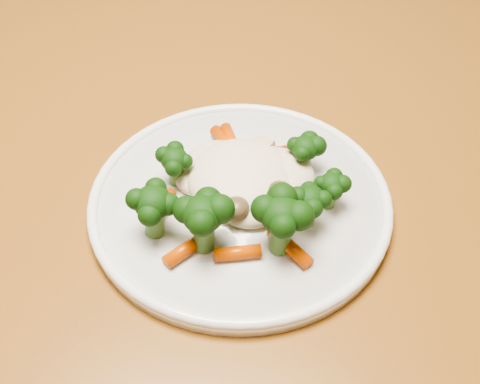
% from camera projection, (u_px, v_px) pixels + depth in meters
% --- Properties ---
extents(dining_table, '(1.49, 1.25, 0.75)m').
position_uv_depth(dining_table, '(140.00, 247.00, 0.64)').
color(dining_table, '#925A21').
rests_on(dining_table, ground).
extents(plate, '(0.28, 0.28, 0.01)m').
position_uv_depth(plate, '(240.00, 203.00, 0.55)').
color(plate, white).
rests_on(plate, dining_table).
extents(meal, '(0.19, 0.18, 0.05)m').
position_uv_depth(meal, '(242.00, 188.00, 0.53)').
color(meal, beige).
rests_on(meal, plate).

